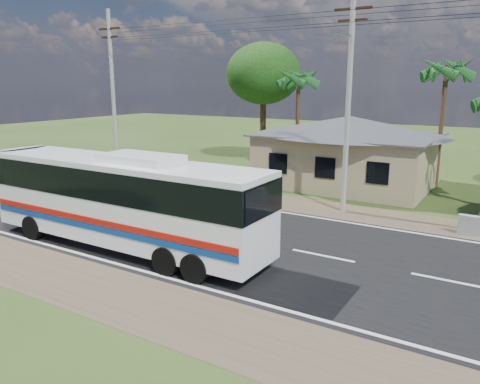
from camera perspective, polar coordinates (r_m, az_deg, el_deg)
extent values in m
plane|color=#284017|center=(20.21, -1.93, -5.43)|extent=(120.00, 120.00, 0.00)
cube|color=black|center=(20.21, -1.93, -5.40)|extent=(120.00, 10.00, 0.02)
cube|color=brown|center=(25.66, 6.08, -1.42)|extent=(120.00, 3.00, 0.01)
cube|color=brown|center=(15.59, -15.45, -11.76)|extent=(120.00, 3.00, 0.01)
cube|color=silver|center=(24.09, 4.23, -2.30)|extent=(120.00, 0.15, 0.01)
cube|color=silver|center=(16.74, -10.93, -9.65)|extent=(120.00, 0.15, 0.01)
cube|color=silver|center=(20.20, -1.93, -5.36)|extent=(120.00, 0.15, 0.01)
cube|color=tan|center=(30.90, 13.05, 3.84)|extent=(10.00, 8.00, 3.20)
cube|color=#4C4F54|center=(30.68, 13.21, 6.88)|extent=(10.60, 8.60, 0.10)
pyramid|color=#4C4F54|center=(30.58, 13.32, 9.02)|extent=(12.40, 10.00, 1.20)
cube|color=black|center=(28.34, 4.67, 3.51)|extent=(1.20, 0.08, 1.20)
cube|color=black|center=(27.14, 10.33, 2.91)|extent=(1.20, 0.08, 1.20)
cube|color=black|center=(26.24, 16.44, 2.23)|extent=(1.20, 0.08, 1.20)
cylinder|color=#9E9E99|center=(32.57, -15.19, 11.09)|extent=(0.26, 0.26, 11.00)
cube|color=#331D12|center=(32.73, -15.67, 18.62)|extent=(1.80, 0.12, 0.12)
cube|color=#331D12|center=(32.68, -15.61, 17.75)|extent=(1.40, 0.10, 0.10)
cylinder|color=#9E9E99|center=(23.73, 13.07, 10.57)|extent=(0.26, 0.26, 11.00)
cube|color=#331D12|center=(23.94, 13.64, 20.89)|extent=(1.80, 0.12, 0.12)
cube|color=#331D12|center=(23.88, 13.57, 19.71)|extent=(1.40, 0.10, 0.10)
cylinder|color=gray|center=(22.87, 12.65, 18.29)|extent=(0.08, 2.00, 0.08)
cube|color=gray|center=(21.93, 11.74, 18.56)|extent=(0.50, 0.18, 0.12)
cylinder|color=black|center=(27.51, -3.43, 19.76)|extent=(16.00, 0.02, 0.02)
cylinder|color=#47301E|center=(31.92, 23.31, 7.29)|extent=(0.28, 0.28, 7.50)
cylinder|color=#47301E|center=(35.26, 7.01, 8.32)|extent=(0.28, 0.28, 7.00)
cylinder|color=#47301E|center=(38.87, 2.81, 8.07)|extent=(0.50, 0.50, 5.95)
ellipsoid|color=black|center=(38.72, 2.88, 14.24)|extent=(6.00, 6.00, 4.92)
cube|color=white|center=(18.75, -14.06, -0.91)|extent=(12.39, 2.61, 3.10)
cube|color=black|center=(18.58, -14.20, 1.40)|extent=(12.44, 2.67, 1.14)
cube|color=black|center=(23.41, -24.89, 2.06)|extent=(0.13, 2.37, 1.86)
cube|color=#B4140B|center=(18.03, -16.91, -3.52)|extent=(12.18, 0.07, 0.23)
cube|color=navy|center=(18.11, -16.86, -4.30)|extent=(12.18, 0.07, 0.23)
cube|color=white|center=(17.70, -12.01, 4.01)|extent=(3.10, 1.66, 0.31)
cylinder|color=black|center=(21.52, -23.90, -3.98)|extent=(1.03, 0.36, 1.03)
cylinder|color=black|center=(22.88, -19.06, -2.58)|extent=(1.03, 0.36, 1.03)
cylinder|color=black|center=(16.34, -8.99, -8.29)|extent=(1.03, 0.36, 1.03)
cylinder|color=black|center=(18.09, -4.12, -6.00)|extent=(1.03, 0.36, 1.03)
cylinder|color=black|center=(15.62, -5.47, -9.22)|extent=(1.03, 0.36, 1.03)
cylinder|color=black|center=(17.44, -0.78, -6.71)|extent=(1.03, 0.36, 1.03)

